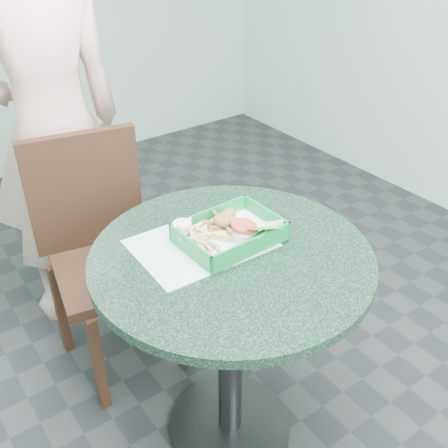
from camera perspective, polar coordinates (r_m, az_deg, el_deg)
floor at (r=2.04m, az=0.65°, el=-21.05°), size 4.00×5.00×0.02m
cafe_table at (r=1.61m, az=0.77°, el=-8.66°), size 0.82×0.82×0.75m
dining_chair at (r=2.02m, az=-13.15°, el=-1.78°), size 0.42×0.42×0.93m
diner_person at (r=2.14m, az=-18.68°, el=12.62°), size 0.73×0.49×1.95m
placemat at (r=1.55m, az=-2.52°, el=-2.72°), size 0.39×0.30×0.00m
food_basket at (r=1.55m, az=0.62°, el=-1.90°), size 0.29×0.21×0.06m
crab_sandwich at (r=1.56m, az=0.19°, el=-0.35°), size 0.11×0.11×0.07m
fries_pile at (r=1.51m, az=-2.84°, el=-2.18°), size 0.13×0.14×0.04m
sauce_ramekin at (r=1.54m, az=-4.54°, el=-0.85°), size 0.06×0.06×0.03m
garnish_cup at (r=1.53m, az=2.64°, el=-1.40°), size 0.12×0.12×0.05m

